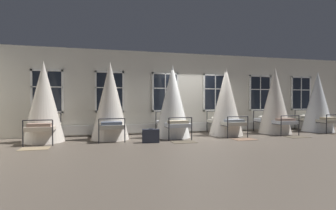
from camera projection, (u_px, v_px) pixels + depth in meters
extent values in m
plane|color=brown|center=(202.00, 136.00, 10.35)|extent=(29.48, 29.48, 0.00)
cube|color=beige|center=(190.00, 93.00, 11.62)|extent=(15.74, 0.10, 3.37)
cube|color=black|center=(47.00, 91.00, 9.99)|extent=(1.13, 0.02, 1.62)
cube|color=silver|center=(47.00, 112.00, 10.00)|extent=(1.13, 0.06, 0.07)
cube|color=silver|center=(47.00, 70.00, 9.97)|extent=(1.13, 0.06, 0.07)
cube|color=silver|center=(31.00, 91.00, 9.85)|extent=(0.07, 0.06, 1.62)
cube|color=silver|center=(62.00, 91.00, 10.13)|extent=(0.07, 0.06, 1.62)
cube|color=silver|center=(47.00, 91.00, 9.99)|extent=(0.04, 0.06, 1.62)
cube|color=silver|center=(47.00, 87.00, 9.99)|extent=(1.13, 0.06, 0.04)
cube|color=black|center=(110.00, 92.00, 10.60)|extent=(1.13, 0.02, 1.62)
cube|color=silver|center=(110.00, 112.00, 10.61)|extent=(1.13, 0.06, 0.07)
cube|color=silver|center=(110.00, 72.00, 10.58)|extent=(1.13, 0.06, 0.07)
cube|color=silver|center=(96.00, 92.00, 10.46)|extent=(0.07, 0.06, 1.62)
cube|color=silver|center=(123.00, 92.00, 10.74)|extent=(0.07, 0.06, 1.62)
cube|color=silver|center=(110.00, 92.00, 10.60)|extent=(0.04, 0.06, 1.62)
cube|color=silver|center=(110.00, 88.00, 10.60)|extent=(1.13, 0.06, 0.04)
cube|color=black|center=(165.00, 92.00, 11.21)|extent=(1.13, 0.02, 1.62)
cube|color=silver|center=(165.00, 111.00, 11.22)|extent=(1.13, 0.06, 0.07)
cube|color=silver|center=(165.00, 73.00, 11.19)|extent=(1.13, 0.06, 0.07)
cube|color=silver|center=(153.00, 92.00, 11.07)|extent=(0.07, 0.06, 1.62)
cube|color=silver|center=(177.00, 92.00, 11.35)|extent=(0.07, 0.06, 1.62)
cube|color=silver|center=(165.00, 92.00, 11.21)|extent=(0.04, 0.06, 1.62)
cube|color=silver|center=(165.00, 88.00, 11.21)|extent=(1.13, 0.06, 0.04)
cube|color=black|center=(215.00, 93.00, 11.82)|extent=(1.13, 0.02, 1.62)
cube|color=silver|center=(215.00, 110.00, 11.83)|extent=(1.13, 0.06, 0.07)
cube|color=silver|center=(215.00, 75.00, 11.80)|extent=(1.13, 0.06, 0.07)
cube|color=silver|center=(204.00, 93.00, 11.68)|extent=(0.07, 0.06, 1.62)
cube|color=silver|center=(226.00, 93.00, 11.96)|extent=(0.07, 0.06, 1.62)
cube|color=silver|center=(215.00, 93.00, 11.82)|extent=(0.04, 0.06, 1.62)
cube|color=silver|center=(215.00, 89.00, 11.82)|extent=(1.13, 0.06, 0.04)
cube|color=black|center=(260.00, 93.00, 12.43)|extent=(1.13, 0.02, 1.62)
cube|color=silver|center=(260.00, 110.00, 12.44)|extent=(1.13, 0.06, 0.07)
cube|color=silver|center=(260.00, 76.00, 12.41)|extent=(1.13, 0.06, 0.07)
cube|color=silver|center=(250.00, 93.00, 12.29)|extent=(0.07, 0.06, 1.62)
cube|color=silver|center=(270.00, 93.00, 12.57)|extent=(0.07, 0.06, 1.62)
cube|color=silver|center=(260.00, 93.00, 12.43)|extent=(0.04, 0.06, 1.62)
cube|color=silver|center=(260.00, 89.00, 12.43)|extent=(1.13, 0.06, 0.04)
cube|color=black|center=(301.00, 93.00, 13.04)|extent=(1.13, 0.02, 1.62)
cube|color=silver|center=(301.00, 109.00, 13.05)|extent=(1.13, 0.06, 0.07)
cube|color=silver|center=(301.00, 77.00, 13.02)|extent=(1.13, 0.06, 0.07)
cube|color=silver|center=(292.00, 93.00, 12.90)|extent=(0.07, 0.06, 1.62)
cube|color=silver|center=(310.00, 93.00, 13.18)|extent=(0.07, 0.06, 1.62)
cube|color=silver|center=(301.00, 93.00, 13.04)|extent=(0.04, 0.06, 1.62)
cube|color=silver|center=(301.00, 90.00, 13.04)|extent=(1.13, 0.06, 0.04)
cube|color=silver|center=(191.00, 127.00, 11.52)|extent=(11.88, 0.10, 0.36)
cylinder|color=black|center=(37.00, 126.00, 9.84)|extent=(0.04, 0.04, 0.92)
cylinder|color=black|center=(61.00, 125.00, 10.04)|extent=(0.04, 0.04, 0.92)
cylinder|color=black|center=(23.00, 134.00, 8.06)|extent=(0.04, 0.04, 0.79)
cylinder|color=black|center=(53.00, 133.00, 8.26)|extent=(0.04, 0.04, 0.79)
cylinder|color=black|center=(30.00, 129.00, 8.95)|extent=(0.08, 1.83, 0.03)
cylinder|color=black|center=(57.00, 128.00, 9.15)|extent=(0.08, 1.83, 0.03)
cylinder|color=black|center=(49.00, 113.00, 9.93)|extent=(0.83, 0.06, 0.03)
cylinder|color=black|center=(38.00, 120.00, 8.15)|extent=(0.83, 0.06, 0.03)
cube|color=beige|center=(44.00, 127.00, 9.05)|extent=(0.90, 1.88, 0.13)
ellipsoid|color=beige|center=(48.00, 121.00, 9.70)|extent=(0.65, 0.42, 0.14)
cube|color=gray|center=(40.00, 125.00, 8.41)|extent=(0.69, 0.38, 0.10)
cone|color=silver|center=(44.00, 101.00, 9.03)|extent=(1.35, 1.35, 2.70)
cylinder|color=black|center=(98.00, 124.00, 10.42)|extent=(0.04, 0.04, 0.92)
cylinder|color=black|center=(120.00, 124.00, 10.64)|extent=(0.04, 0.04, 0.92)
cylinder|color=black|center=(99.00, 131.00, 8.65)|extent=(0.04, 0.04, 0.79)
cylinder|color=black|center=(125.00, 131.00, 8.88)|extent=(0.04, 0.04, 0.79)
cylinder|color=black|center=(98.00, 127.00, 9.54)|extent=(0.04, 1.83, 0.03)
cylinder|color=black|center=(122.00, 127.00, 9.76)|extent=(0.04, 1.83, 0.03)
cylinder|color=black|center=(109.00, 112.00, 10.52)|extent=(0.83, 0.03, 0.03)
cylinder|color=black|center=(112.00, 119.00, 8.76)|extent=(0.83, 0.03, 0.03)
cube|color=#B7B2A3|center=(110.00, 125.00, 9.65)|extent=(0.85, 1.85, 0.13)
ellipsoid|color=#B7B2A3|center=(109.00, 120.00, 10.29)|extent=(0.64, 0.40, 0.14)
cube|color=slate|center=(111.00, 123.00, 9.01)|extent=(0.68, 0.36, 0.10)
cone|color=silver|center=(110.00, 100.00, 9.63)|extent=(1.35, 1.35, 2.76)
cylinder|color=black|center=(156.00, 123.00, 10.94)|extent=(0.04, 0.04, 0.92)
cylinder|color=black|center=(175.00, 123.00, 11.18)|extent=(0.04, 0.04, 0.92)
cylinder|color=black|center=(169.00, 130.00, 9.19)|extent=(0.04, 0.04, 0.79)
cylinder|color=black|center=(192.00, 129.00, 9.42)|extent=(0.04, 0.04, 0.79)
cylinder|color=black|center=(162.00, 126.00, 10.06)|extent=(0.05, 1.83, 0.03)
cylinder|color=black|center=(183.00, 125.00, 10.30)|extent=(0.05, 1.83, 0.03)
cylinder|color=black|center=(166.00, 112.00, 11.05)|extent=(0.83, 0.04, 0.03)
cylinder|color=black|center=(180.00, 118.00, 9.30)|extent=(0.83, 0.04, 0.03)
cube|color=silver|center=(172.00, 124.00, 10.18)|extent=(0.87, 1.86, 0.13)
ellipsoid|color=silver|center=(167.00, 119.00, 10.83)|extent=(0.64, 0.41, 0.14)
cube|color=tan|center=(178.00, 122.00, 9.55)|extent=(0.68, 0.37, 0.10)
cone|color=white|center=(173.00, 101.00, 10.16)|extent=(1.35, 1.35, 2.72)
cylinder|color=black|center=(207.00, 122.00, 11.57)|extent=(0.04, 0.04, 0.92)
cylinder|color=black|center=(224.00, 121.00, 11.80)|extent=(0.04, 0.04, 0.92)
cylinder|color=black|center=(228.00, 128.00, 9.81)|extent=(0.04, 0.04, 0.79)
cylinder|color=black|center=(248.00, 127.00, 10.03)|extent=(0.04, 0.04, 0.79)
cylinder|color=black|center=(216.00, 124.00, 10.69)|extent=(0.03, 1.83, 0.03)
cylinder|color=black|center=(235.00, 124.00, 10.91)|extent=(0.03, 1.83, 0.03)
cylinder|color=black|center=(216.00, 111.00, 11.68)|extent=(0.83, 0.03, 0.03)
cylinder|color=black|center=(238.00, 117.00, 9.91)|extent=(0.83, 0.03, 0.03)
cube|color=#B7B2A3|center=(226.00, 122.00, 10.80)|extent=(0.85, 1.85, 0.13)
ellipsoid|color=silver|center=(218.00, 118.00, 11.45)|extent=(0.63, 0.40, 0.14)
cube|color=#8C939E|center=(234.00, 121.00, 10.17)|extent=(0.68, 0.36, 0.10)
cone|color=silver|center=(226.00, 101.00, 10.79)|extent=(1.35, 1.35, 2.70)
cylinder|color=black|center=(254.00, 121.00, 12.17)|extent=(0.04, 0.04, 0.92)
cylinder|color=black|center=(269.00, 120.00, 12.40)|extent=(0.04, 0.04, 0.92)
cylinder|color=black|center=(281.00, 126.00, 10.41)|extent=(0.04, 0.04, 0.79)
cylinder|color=black|center=(299.00, 125.00, 10.64)|extent=(0.04, 0.04, 0.79)
cylinder|color=black|center=(266.00, 123.00, 11.29)|extent=(0.04, 1.83, 0.03)
cylinder|color=black|center=(283.00, 122.00, 11.52)|extent=(0.04, 1.83, 0.03)
cylinder|color=black|center=(262.00, 110.00, 12.28)|extent=(0.83, 0.03, 0.03)
cylinder|color=black|center=(290.00, 116.00, 10.52)|extent=(0.83, 0.03, 0.03)
cube|color=silver|center=(275.00, 121.00, 11.40)|extent=(0.85, 1.85, 0.13)
ellipsoid|color=silver|center=(265.00, 117.00, 12.05)|extent=(0.64, 0.40, 0.14)
cube|color=gray|center=(286.00, 120.00, 10.77)|extent=(0.68, 0.36, 0.10)
cone|color=silver|center=(275.00, 100.00, 11.39)|extent=(1.35, 1.35, 2.78)
cylinder|color=black|center=(295.00, 120.00, 12.85)|extent=(0.04, 0.04, 0.92)
cylinder|color=black|center=(310.00, 119.00, 13.06)|extent=(0.04, 0.04, 0.92)
cylinder|color=black|center=(326.00, 124.00, 11.08)|extent=(0.04, 0.04, 0.79)
cylinder|color=black|center=(310.00, 122.00, 11.97)|extent=(0.07, 1.83, 0.03)
cylinder|color=black|center=(325.00, 121.00, 12.17)|extent=(0.07, 1.83, 0.03)
cylinder|color=black|center=(302.00, 110.00, 12.95)|extent=(0.83, 0.05, 0.03)
cylinder|color=black|center=(335.00, 115.00, 11.18)|extent=(0.83, 0.05, 0.03)
cube|color=#B7B2A3|center=(317.00, 120.00, 12.07)|extent=(0.89, 1.87, 0.13)
ellipsoid|color=#B7B2A3|center=(306.00, 116.00, 12.72)|extent=(0.64, 0.41, 0.14)
cube|color=tan|center=(330.00, 118.00, 11.43)|extent=(0.69, 0.37, 0.10)
cone|color=white|center=(318.00, 102.00, 12.05)|extent=(1.35, 1.35, 2.64)
cube|color=#8E7A5B|center=(35.00, 149.00, 7.76)|extent=(0.81, 0.58, 0.01)
cube|color=brown|center=(184.00, 142.00, 8.98)|extent=(0.82, 0.59, 0.01)
cube|color=brown|center=(244.00, 139.00, 9.59)|extent=(0.81, 0.58, 0.01)
cube|color=brown|center=(297.00, 137.00, 10.20)|extent=(0.82, 0.59, 0.01)
cube|color=#2D3342|center=(151.00, 136.00, 8.85)|extent=(0.59, 0.29, 0.44)
cube|color=tan|center=(151.00, 136.00, 8.96)|extent=(0.50, 0.10, 0.03)
torus|color=#2D3342|center=(151.00, 129.00, 8.85)|extent=(0.17, 0.17, 0.02)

